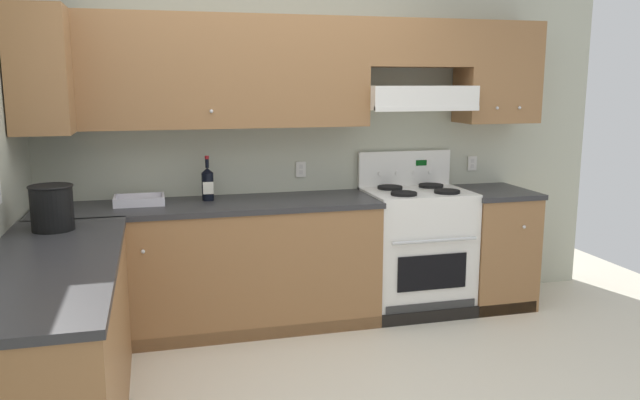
{
  "coord_description": "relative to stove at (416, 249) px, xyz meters",
  "views": [
    {
      "loc": [
        -0.74,
        -3.09,
        1.73
      ],
      "look_at": [
        0.26,
        0.7,
        1.0
      ],
      "focal_mm": 35.58,
      "sensor_mm": 36.0,
      "label": 1
    }
  ],
  "objects": [
    {
      "name": "wall_back",
      "position": [
        -0.77,
        0.27,
        1.0
      ],
      "size": [
        4.68,
        0.57,
        2.55
      ],
      "color": "#B7BAA3",
      "rests_on": "ground_plane"
    },
    {
      "name": "wine_bottle",
      "position": [
        -1.55,
        0.11,
        0.55
      ],
      "size": [
        0.08,
        0.09,
        0.32
      ],
      "color": "black",
      "rests_on": "counter_back_run"
    },
    {
      "name": "counter_back_run",
      "position": [
        -1.14,
        -0.01,
        -0.03
      ],
      "size": [
        3.6,
        0.65,
        0.91
      ],
      "color": "olive",
      "rests_on": "ground_plane"
    },
    {
      "name": "stove",
      "position": [
        0.0,
        0.0,
        0.0
      ],
      "size": [
        0.76,
        0.62,
        1.2
      ],
      "color": "white",
      "rests_on": "ground_plane"
    },
    {
      "name": "bucket",
      "position": [
        -2.47,
        -0.6,
        0.57
      ],
      "size": [
        0.24,
        0.24,
        0.26
      ],
      "color": "black",
      "rests_on": "counter_left_run"
    },
    {
      "name": "bowl",
      "position": [
        -2.01,
        0.08,
        0.45
      ],
      "size": [
        0.33,
        0.24,
        0.06
      ],
      "color": "silver",
      "rests_on": "counter_back_run"
    },
    {
      "name": "counter_left_run",
      "position": [
        -2.4,
        -1.26,
        -0.03
      ],
      "size": [
        0.63,
        1.91,
        0.91
      ],
      "color": "olive",
      "rests_on": "ground_plane"
    }
  ]
}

